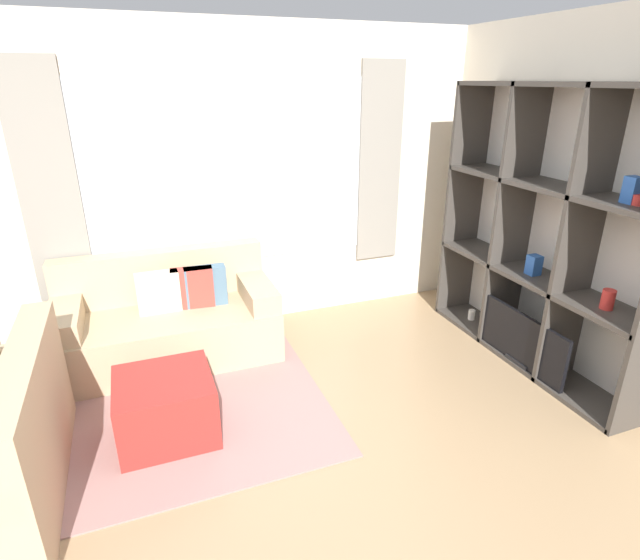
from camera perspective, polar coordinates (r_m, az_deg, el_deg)
name	(u,v)px	position (r m, az deg, el deg)	size (l,w,h in m)	color
ground_plane	(357,544)	(2.92, 4.26, -27.86)	(16.00, 16.00, 0.00)	#9E7F5B
wall_back	(232,184)	(4.61, -10.08, 10.78)	(5.86, 0.11, 2.70)	beige
wall_right	(557,196)	(4.52, 25.42, 8.69)	(0.07, 3.93, 2.70)	beige
area_rug	(129,424)	(3.83, -20.96, -15.14)	(2.76, 1.73, 0.01)	gray
shelving_unit	(548,238)	(4.32, 24.57, 4.41)	(0.41, 2.09, 2.21)	silver
couch_main	(170,321)	(4.42, -16.82, -4.50)	(1.75, 0.84, 0.87)	tan
ottoman	(166,407)	(3.54, -17.20, -13.72)	(0.62, 0.58, 0.44)	#A82823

